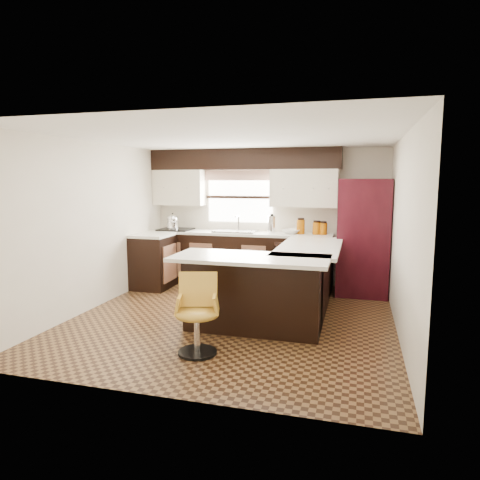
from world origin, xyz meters
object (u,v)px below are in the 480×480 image
(bar_chair, at_px, (197,315))
(peninsula_return, at_px, (254,294))
(refrigerator, at_px, (363,237))
(peninsula_long, at_px, (306,280))

(bar_chair, bearing_deg, peninsula_return, 49.80)
(peninsula_return, bearing_deg, refrigerator, 58.78)
(peninsula_long, bearing_deg, refrigerator, 56.49)
(peninsula_return, bearing_deg, bar_chair, -114.36)
(refrigerator, relative_size, bar_chair, 2.18)
(bar_chair, bearing_deg, peninsula_long, 47.71)
(refrigerator, xyz_separation_m, bar_chair, (-1.71, -3.04, -0.51))
(peninsula_return, relative_size, bar_chair, 1.92)
(bar_chair, bearing_deg, refrigerator, 44.86)
(peninsula_long, xyz_separation_m, refrigerator, (0.78, 1.17, 0.49))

